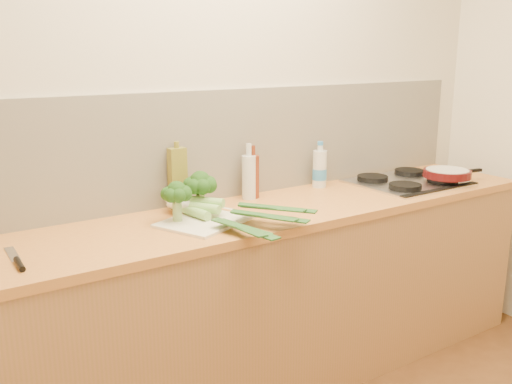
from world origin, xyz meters
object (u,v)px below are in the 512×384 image
at_px(chefs_knife, 18,262).
at_px(gas_hob, 408,181).
at_px(chopping_board, 207,220).
at_px(skillet, 447,173).

bearing_deg(chefs_knife, gas_hob, 4.40).
height_order(gas_hob, chefs_knife, gas_hob).
bearing_deg(chopping_board, chefs_knife, 162.31).
relative_size(chopping_board, skillet, 1.05).
bearing_deg(chopping_board, skillet, -27.46).
distance_m(gas_hob, skillet, 0.22).
height_order(chefs_knife, skillet, skillet).
distance_m(gas_hob, chopping_board, 1.29).
xyz_separation_m(gas_hob, chefs_knife, (-2.08, -0.10, -0.01)).
xyz_separation_m(chefs_knife, skillet, (2.25, -0.03, 0.05)).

